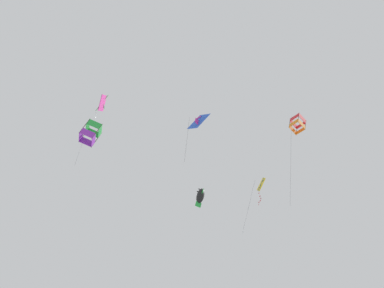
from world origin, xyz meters
TOP-DOWN VIEW (x-y plane):
  - kite_diamond_near_left at (7.60, 2.50)m, footprint 2.67×2.85m
  - kite_delta_far_centre at (-4.37, -3.64)m, footprint 1.56×2.03m
  - kite_fish_mid_left at (0.44, 3.38)m, footprint 1.24×1.48m
  - kite_diamond_highest at (-9.84, 5.83)m, footprint 1.08×2.18m
  - kite_box_upper_right at (-10.01, 7.36)m, footprint 2.44×2.04m
  - kite_box_low_drifter at (7.49, -3.99)m, footprint 2.96×2.79m

SIDE VIEW (x-z plane):
  - kite_fish_mid_left at x=0.44m, z-range 26.79..29.00m
  - kite_delta_far_centre at x=-4.37m, z-range 27.35..31.78m
  - kite_diamond_near_left at x=7.60m, z-range 27.99..34.78m
  - kite_box_upper_right at x=-10.01m, z-range 31.20..36.63m
  - kite_box_low_drifter at x=7.49m, z-range 29.77..40.14m
  - kite_diamond_highest at x=-9.84m, z-range 35.08..38.86m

